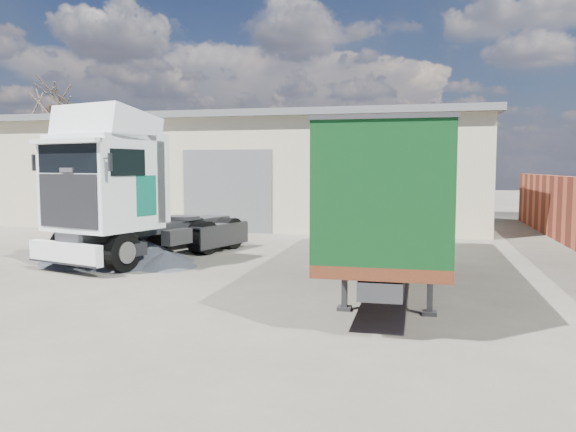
% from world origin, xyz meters
% --- Properties ---
extents(ground, '(120.00, 120.00, 0.00)m').
position_xyz_m(ground, '(0.00, 0.00, 0.00)').
color(ground, black).
rests_on(ground, ground).
extents(warehouse, '(30.60, 12.60, 5.42)m').
position_xyz_m(warehouse, '(-6.00, 16.00, 2.66)').
color(warehouse, '#BBB490').
rests_on(warehouse, ground).
extents(bare_tree, '(4.00, 4.00, 9.60)m').
position_xyz_m(bare_tree, '(-18.00, 20.00, 7.92)').
color(bare_tree, '#382B21').
rests_on(bare_tree, ground).
extents(tractor_unit, '(4.39, 7.16, 4.58)m').
position_xyz_m(tractor_unit, '(-2.36, 2.06, 1.92)').
color(tractor_unit, black).
rests_on(tractor_unit, ground).
extents(box_trailer, '(2.37, 11.06, 3.68)m').
position_xyz_m(box_trailer, '(5.58, 1.49, 2.24)').
color(box_trailer, '#2D2D30').
rests_on(box_trailer, ground).
extents(panel_van, '(2.45, 5.20, 2.07)m').
position_xyz_m(panel_van, '(-6.72, 9.43, 1.07)').
color(panel_van, black).
rests_on(panel_van, ground).
extents(orange_skip, '(3.51, 2.44, 2.05)m').
position_xyz_m(orange_skip, '(-8.07, 9.37, 0.89)').
color(orange_skip, '#2D2D30').
rests_on(orange_skip, ground).
extents(gravel_heap, '(6.03, 5.48, 0.96)m').
position_xyz_m(gravel_heap, '(-2.78, 2.07, 0.45)').
color(gravel_heap, black).
rests_on(gravel_heap, ground).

